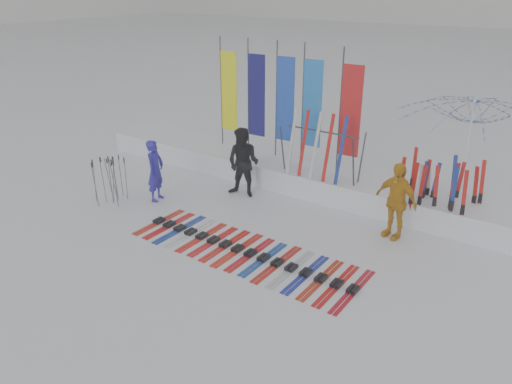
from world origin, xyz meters
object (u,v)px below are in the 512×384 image
Objects in this scene: ski_rack at (321,147)px; person_blue at (155,171)px; person_black at (243,163)px; person_yellow at (396,201)px; tent_canopy at (464,158)px; ski_row at (245,252)px.

person_blue is at bearing -142.82° from ski_rack.
person_blue is 2.25m from person_black.
person_blue is 0.92× the size of person_yellow.
tent_canopy reaches higher than ski_rack.
ski_row is at bearing -121.24° from person_blue.
person_yellow reaches higher than ski_row.
person_yellow is at bearing -91.13° from person_blue.
person_blue is at bearing -147.74° from person_black.
person_black is 0.89× the size of ski_rack.
ski_row is at bearing -126.10° from tent_canopy.
ski_rack is at bearing 92.20° from ski_row.
ski_row is 3.73m from ski_rack.
person_yellow is 3.44m from ski_row.
ski_rack is at bearing -69.08° from person_blue.
tent_canopy reaches higher than person_yellow.
person_blue is 0.48× the size of tent_canopy.
ski_row is (1.83, -2.45, -0.88)m from person_black.
ski_rack reaches higher than person_yellow.
person_yellow is (4.07, 0.03, -0.05)m from person_black.
person_black is 3.18m from ski_row.
person_black is at bearing -164.53° from person_yellow.
person_blue is at bearing -149.89° from person_yellow.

